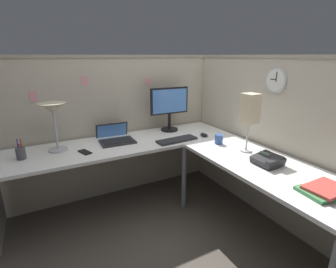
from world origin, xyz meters
The scene contains 19 objects.
ground_plane centered at (0.00, 0.00, 0.00)m, with size 6.80×6.80×0.00m, color #4C443D.
cubicle_wall_back centered at (-0.36, 0.87, 0.79)m, with size 2.57×0.12×1.58m.
cubicle_wall_right centered at (0.87, -0.27, 0.79)m, with size 0.12×2.37×1.58m.
desk centered at (-0.15, -0.05, 0.63)m, with size 2.35×2.15×0.73m.
monitor centered at (0.24, 0.64, 1.02)m, with size 0.46×0.20×0.50m.
laptop centered at (-0.42, 0.60, 0.75)m, with size 0.36×0.39×0.22m.
keyboard centered at (0.13, 0.26, 0.74)m, with size 0.43×0.14×0.02m, color #232326.
computer_mouse centered at (0.46, 0.26, 0.75)m, with size 0.06×0.10×0.03m, color black.
desk_lamp_dome centered at (-0.98, 0.54, 1.09)m, with size 0.24×0.24×0.44m.
pen_cup centered at (-1.28, 0.47, 0.78)m, with size 0.08×0.08×0.18m.
cell_phone centered at (-0.77, 0.37, 0.73)m, with size 0.07×0.14×0.01m, color black.
office_phone centered at (0.47, -0.60, 0.77)m, with size 0.19×0.21×0.11m.
book_stack centered at (0.44, -1.08, 0.75)m, with size 0.30×0.24×0.04m.
desk_lamp_paper centered at (0.54, -0.29, 1.11)m, with size 0.13×0.13×0.53m.
coffee_mug centered at (0.45, -0.01, 0.78)m, with size 0.08×0.08×0.10m, color #2D4C8C.
wall_clock centered at (0.82, -0.31, 1.36)m, with size 0.04×0.22×0.22m.
pinned_note_leftmost centered at (0.06, 0.82, 1.29)m, with size 0.06×0.00×0.07m, color pink.
pinned_note_middle centered at (-1.12, 0.82, 1.21)m, with size 0.06×0.00×0.10m, color pink.
pinned_note_rightmost centered at (-0.64, 0.82, 1.33)m, with size 0.06×0.00×0.09m, color pink.
Camera 1 is at (-1.12, -1.88, 1.57)m, focal length 27.09 mm.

